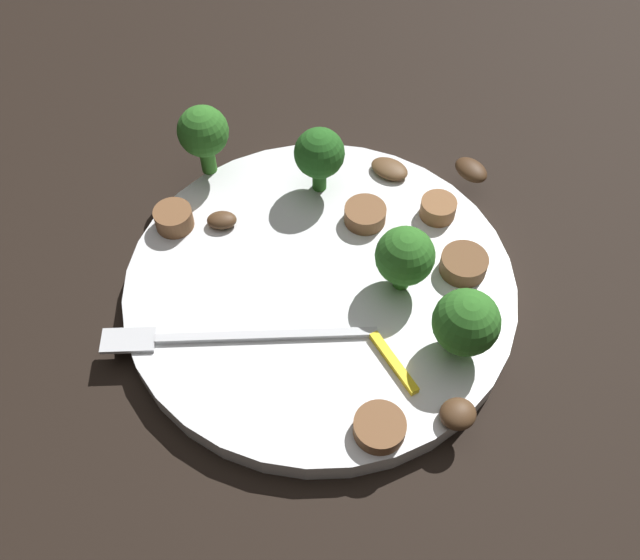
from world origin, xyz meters
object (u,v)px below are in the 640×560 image
Objects in this scene: plate at (320,287)px; broccoli_floret_1 at (405,257)px; sausage_slice_3 at (380,427)px; sausage_slice_0 at (438,208)px; sausage_slice_1 at (174,218)px; broccoli_floret_2 at (466,323)px; sausage_slice_2 at (464,264)px; broccoli_floret_0 at (319,154)px; broccoli_floret_3 at (203,133)px; mushroom_1 at (458,414)px; sausage_slice_4 at (365,215)px; mushroom_0 at (389,169)px; mushroom_3 at (222,220)px; mushroom_2 at (471,170)px; fork at (218,337)px; pepper_strip_0 at (394,363)px.

broccoli_floret_1 is (-0.06, 0.00, 0.04)m from plate.
plate is at bearing -69.04° from sausage_slice_3.
sausage_slice_0 is 0.19m from sausage_slice_1.
sausage_slice_1 is at bearing -24.54° from broccoli_floret_2.
broccoli_floret_1 reaches higher than sausage_slice_2.
broccoli_floret_3 is (0.09, -0.01, 0.00)m from broccoli_floret_0.
broccoli_floret_0 reaches higher than sausage_slice_2.
mushroom_1 reaches higher than sausage_slice_3.
sausage_slice_4 reaches higher than sausage_slice_3.
mushroom_0 is at bearing -60.77° from sausage_slice_2.
broccoli_floret_3 is 2.70× the size of mushroom_3.
broccoli_floret_2 is 0.19m from mushroom_3.
sausage_slice_3 is at bearing 134.61° from sausage_slice_1.
mushroom_1 is 0.80× the size of mushroom_2.
broccoli_floret_1 is 2.26× the size of mushroom_1.
broccoli_floret_2 is at bearing -129.80° from sausage_slice_3.
mushroom_3 reaches higher than mushroom_0.
sausage_slice_0 reaches higher than mushroom_3.
mushroom_0 is (-0.11, -0.16, 0.00)m from fork.
sausage_slice_3 is at bearing 65.39° from sausage_slice_2.
sausage_slice_0 is at bearing -173.57° from sausage_slice_1.
broccoli_floret_1 is (-0.06, 0.09, -0.00)m from broccoli_floret_0.
fork is 5.87× the size of sausage_slice_4.
sausage_slice_2 is at bearing 172.14° from sausage_slice_1.
broccoli_floret_1 is 0.06m from broccoli_floret_2.
fork is 0.11m from sausage_slice_1.
mushroom_1 is at bearing 137.19° from pepper_strip_0.
sausage_slice_2 is 1.03× the size of sausage_slice_3.
fork is at bearing 49.13° from sausage_slice_4.
mushroom_3 is at bearing 6.90° from sausage_slice_0.
pepper_strip_0 reaches higher than plate.
plate is 9.72× the size of sausage_slice_1.
sausage_slice_3 reaches higher than pepper_strip_0.
broccoli_floret_1 is 1.70× the size of mushroom_0.
sausage_slice_2 is 1.50× the size of mushroom_3.
sausage_slice_4 is (-0.03, -0.06, 0.02)m from plate.
mushroom_2 is (-0.02, -0.21, -0.00)m from mushroom_1.
broccoli_floret_2 is 1.69× the size of sausage_slice_4.
sausage_slice_0 is at bearing -103.26° from sausage_slice_3.
pepper_strip_0 is (-0.00, 0.17, -0.00)m from mushroom_0.
broccoli_floret_2 is at bearing 152.33° from plate.
broccoli_floret_2 reaches higher than sausage_slice_0.
broccoli_floret_0 is 1.66× the size of sausage_slice_2.
sausage_slice_1 is 0.88× the size of sausage_slice_3.
broccoli_floret_1 reaches higher than sausage_slice_0.
plate is 8.30× the size of sausage_slice_2.
sausage_slice_3 is (0.01, 0.11, -0.03)m from broccoli_floret_1.
broccoli_floret_2 reaches higher than mushroom_1.
pepper_strip_0 is (-0.11, 0.01, 0.00)m from fork.
broccoli_floret_0 reaches higher than plate.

